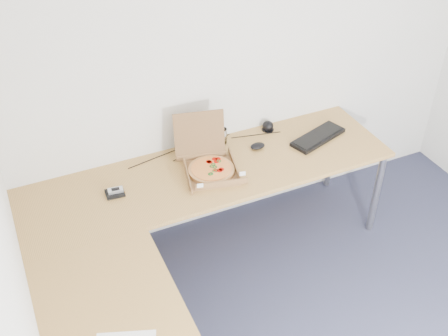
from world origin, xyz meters
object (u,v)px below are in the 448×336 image
desk (188,228)px  pizza_box (210,166)px  wallet (115,193)px  drinking_glass (222,136)px  keyboard (318,137)px

desk → pizza_box: pizza_box is taller
pizza_box → wallet: 0.64m
pizza_box → wallet: pizza_box is taller
desk → drinking_glass: bearing=52.2°
keyboard → pizza_box: bearing=163.9°
desk → drinking_glass: drinking_glass is taller
pizza_box → drinking_glass: size_ratio=3.50×
wallet → desk: bearing=-52.1°
desk → pizza_box: 0.54m
desk → drinking_glass: size_ratio=22.16×
pizza_box → drinking_glass: 0.35m
drinking_glass → keyboard: 0.69m
desk → pizza_box: (0.33, 0.42, 0.07)m
pizza_box → keyboard: size_ratio=0.91×
pizza_box → wallet: bearing=-169.7°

